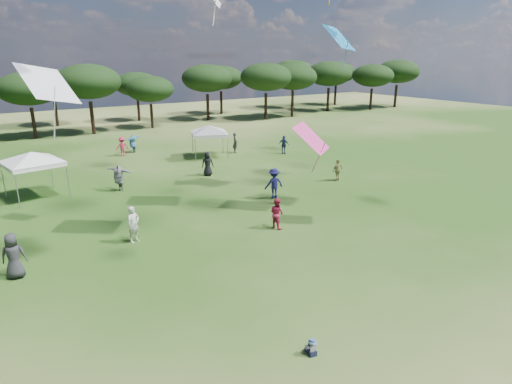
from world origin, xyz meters
The scene contains 5 objects.
tree_line centered at (2.39, 47.41, 5.42)m, with size 108.78×17.63×7.77m.
tent_left centered at (-5.08, 22.62, 2.75)m, with size 5.98×5.98×3.18m.
tent_right centered at (8.90, 26.75, 2.61)m, with size 5.47×5.47×3.04m.
toddler centered at (-0.33, 2.21, 0.24)m, with size 0.38×0.42×0.53m.
festival_crowd centered at (1.33, 21.41, 0.86)m, with size 28.27×22.75×1.88m.
Camera 1 is at (-7.39, -5.69, 8.34)m, focal length 30.00 mm.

